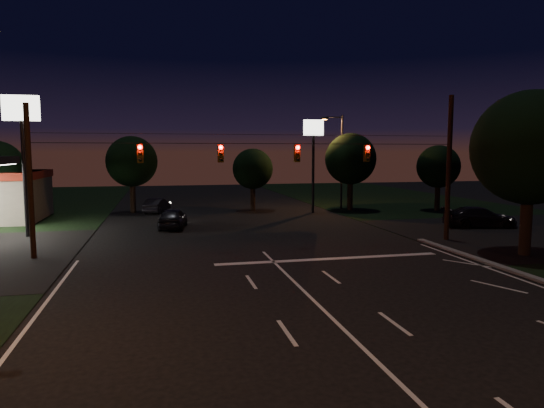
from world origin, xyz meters
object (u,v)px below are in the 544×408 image
object	(u,v)px
utility_pole_right	(446,240)
car_oncoming_b	(157,205)
car_oncoming_a	(173,218)
car_cross	(480,217)
tree_right_near	(528,149)

from	to	relation	value
utility_pole_right	car_oncoming_b	bearing A→B (deg)	134.05
car_oncoming_a	car_oncoming_b	distance (m)	9.80
car_oncoming_b	car_cross	xyz separation A→B (m)	(23.18, -14.43, 0.10)
utility_pole_right	car_oncoming_b	distance (m)	25.69
car_oncoming_a	car_cross	xyz separation A→B (m)	(22.01, -4.70, 0.01)
car_oncoming_b	car_cross	bearing A→B (deg)	166.04
tree_right_near	car_cross	xyz separation A→B (m)	(3.80, 8.86, -4.92)
car_oncoming_a	tree_right_near	bearing A→B (deg)	152.57
car_oncoming_a	utility_pole_right	bearing A→B (deg)	161.64
tree_right_near	car_oncoming_b	distance (m)	30.71
utility_pole_right	car_oncoming_a	xyz separation A→B (m)	(-16.68, 8.72, 0.75)
tree_right_near	car_oncoming_a	bearing A→B (deg)	143.33
tree_right_near	car_oncoming_b	size ratio (longest dim) A/B	2.19
car_oncoming_a	car_cross	distance (m)	22.50
car_oncoming_b	car_cross	size ratio (longest dim) A/B	0.77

